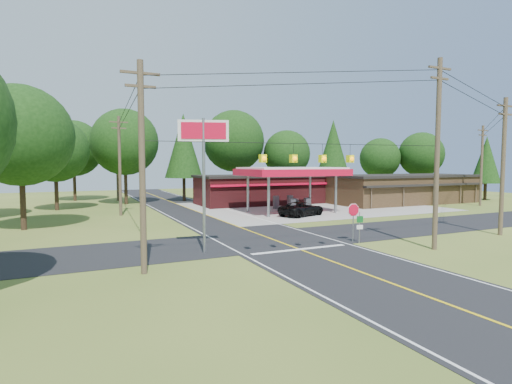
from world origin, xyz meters
name	(u,v)px	position (x,y,z in m)	size (l,w,h in m)	color
ground	(273,240)	(0.00, 0.00, 0.00)	(120.00, 120.00, 0.00)	#496022
main_highway	(273,239)	(0.00, 0.00, 0.01)	(8.00, 120.00, 0.02)	black
cross_road	(273,239)	(0.00, 0.00, 0.01)	(70.00, 7.00, 0.02)	black
lane_center_yellow	(273,239)	(0.00, 0.00, 0.03)	(0.15, 110.00, 0.00)	yellow
gas_canopy	(291,173)	(9.00, 13.00, 4.27)	(10.60, 7.40, 4.88)	gray
convenience_store	(260,189)	(10.00, 22.98, 1.92)	(16.40, 7.55, 3.80)	#53171A
strip_building	(403,189)	(28.00, 15.98, 1.91)	(20.40, 8.75, 3.80)	#382717
utility_pole_near_right	(437,152)	(7.50, -7.00, 5.96)	(1.80, 0.30, 11.50)	#473828
utility_pole_near_left	(142,164)	(-9.50, -5.00, 5.20)	(1.80, 0.30, 10.00)	#473828
utility_pole_far_left	(120,164)	(-8.00, 18.00, 5.20)	(1.80, 0.30, 10.00)	#473828
utility_pole_right_b	(503,164)	(16.00, -5.50, 5.20)	(1.80, 0.30, 10.00)	#473828
utility_pole_far_right	(482,164)	(34.00, 9.00, 5.20)	(1.80, 0.30, 10.00)	#473828
utility_pole_north	(117,167)	(-6.50, 35.00, 4.75)	(0.30, 0.30, 9.50)	#473828
overhead_beacons	(308,145)	(-1.00, -6.00, 6.21)	(17.04, 2.04, 1.03)	black
treeline_backdrop	(189,146)	(0.82, 24.01, 7.49)	(70.27, 51.59, 13.30)	#332316
suv_car	(302,209)	(8.50, 10.00, 0.72)	(5.17, 5.17, 1.44)	black
sedan_car	(283,199)	(12.43, 21.00, 0.74)	(4.34, 4.34, 1.48)	silver
big_stop_sign	(204,151)	(-5.54, -2.01, 5.94)	(2.81, 0.95, 7.85)	gray
octagonal_stop_sign	(353,213)	(4.50, -3.01, 1.96)	(0.90, 0.14, 2.61)	gray
route_sign_post	(360,225)	(4.62, -3.52, 1.23)	(0.41, 0.17, 2.07)	gray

